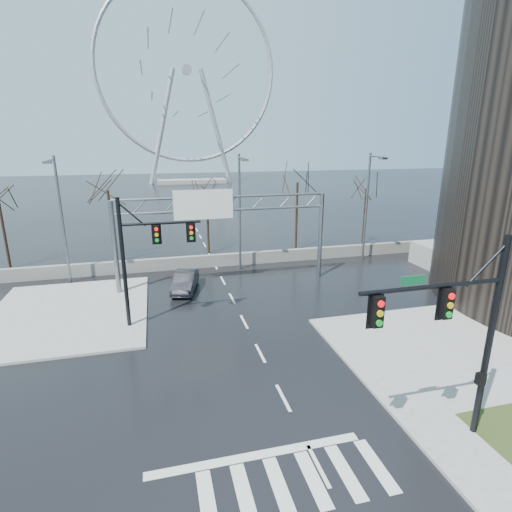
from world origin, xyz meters
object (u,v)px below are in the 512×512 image
object	(u,v)px
sign_gantry	(219,221)
ferris_wheel	(187,78)
signal_mast_near	(462,325)
car	(185,281)
signal_mast_far	(143,251)

from	to	relation	value
sign_gantry	ferris_wheel	xyz separation A→B (m)	(5.38, 80.04, 20.95)
signal_mast_near	sign_gantry	size ratio (longest dim) A/B	0.49
signal_mast_near	sign_gantry	bearing A→B (deg)	106.19
ferris_wheel	car	xyz separation A→B (m)	(-8.14, -80.44, -25.41)
sign_gantry	car	size ratio (longest dim) A/B	3.72
signal_mast_far	sign_gantry	xyz separation A→B (m)	(5.49, 6.00, 0.35)
signal_mast_near	ferris_wheel	distance (m)	101.29
ferris_wheel	signal_mast_near	bearing A→B (deg)	-89.92
ferris_wheel	car	world-z (taller)	ferris_wheel
signal_mast_near	signal_mast_far	xyz separation A→B (m)	(-11.01, 13.00, -0.04)
sign_gantry	car	world-z (taller)	sign_gantry
sign_gantry	signal_mast_far	bearing A→B (deg)	-132.47
signal_mast_far	car	world-z (taller)	signal_mast_far
car	signal_mast_near	bearing A→B (deg)	-51.95
sign_gantry	ferris_wheel	size ratio (longest dim) A/B	0.32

